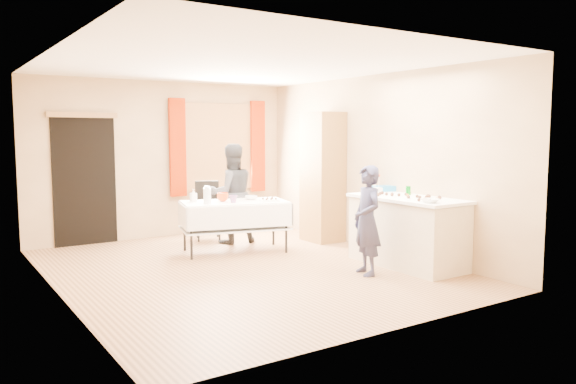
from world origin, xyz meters
TOP-DOWN VIEW (x-y plane):
  - floor at (0.00, 0.00)m, footprint 4.50×5.50m
  - ceiling at (0.00, 0.00)m, footprint 4.50×5.50m
  - wall_back at (0.00, 2.76)m, footprint 4.50×0.02m
  - wall_front at (0.00, -2.76)m, footprint 4.50×0.02m
  - wall_left at (-2.26, 0.00)m, footprint 0.02×5.50m
  - wall_right at (2.26, 0.00)m, footprint 0.02×5.50m
  - window_frame at (1.00, 2.72)m, footprint 1.32×0.06m
  - window_pane at (1.00, 2.71)m, footprint 1.20×0.02m
  - curtain_left at (0.22, 2.67)m, footprint 0.28×0.06m
  - curtain_right at (1.78, 2.67)m, footprint 0.28×0.06m
  - doorway at (-1.30, 2.73)m, footprint 0.95×0.04m
  - door_lintel at (-1.30, 2.70)m, footprint 1.05×0.06m
  - cabinet at (1.99, 0.96)m, footprint 0.50×0.60m
  - counter at (1.89, -1.04)m, footprint 0.77×1.61m
  - party_table at (0.39, 0.97)m, footprint 1.69×1.15m
  - chair at (0.49, 2.09)m, footprint 0.51×0.51m
  - girl at (1.13, -1.11)m, footprint 0.65×0.56m
  - woman at (0.67, 1.60)m, footprint 0.96×0.84m
  - soda_can at (2.06, -0.88)m, footprint 0.07×0.07m
  - mixing_bowl at (1.66, -1.62)m, footprint 0.25×0.25m
  - foam_block at (1.84, -0.48)m, footprint 0.17×0.13m
  - blue_basket at (2.13, -0.32)m, footprint 0.34×0.27m
  - pitcher at (-0.05, 0.95)m, footprint 0.13×0.13m
  - cup_red at (0.24, 1.05)m, footprint 0.31×0.31m
  - cup_rainbow at (0.29, 0.82)m, footprint 0.13×0.13m
  - small_bowl at (0.70, 1.01)m, footprint 0.35×0.35m
  - pastry_tray at (0.84, 0.73)m, footprint 0.34×0.30m
  - bottle at (-0.11, 1.30)m, footprint 0.08×0.08m
  - cake_balls at (1.85, -1.08)m, footprint 0.52×1.06m

SIDE VIEW (x-z plane):
  - floor at x=0.00m, z-range -0.02..0.00m
  - chair at x=0.49m, z-range -0.19..0.76m
  - party_table at x=0.39m, z-range 0.07..0.82m
  - counter at x=1.89m, z-range 0.00..0.91m
  - girl at x=1.13m, z-range 0.00..1.35m
  - pastry_tray at x=0.84m, z-range 0.75..0.77m
  - small_bowl at x=0.70m, z-range 0.75..0.81m
  - woman at x=0.67m, z-range 0.00..1.58m
  - cup_rainbow at x=0.29m, z-range 0.75..0.86m
  - cup_red at x=0.24m, z-range 0.75..0.88m
  - bottle at x=-0.11m, z-range 0.75..0.93m
  - pitcher at x=-0.05m, z-range 0.75..0.97m
  - cake_balls at x=1.85m, z-range 0.91..0.95m
  - mixing_bowl at x=1.66m, z-range 0.91..0.96m
  - foam_block at x=1.84m, z-range 0.91..0.99m
  - blue_basket at x=2.13m, z-range 0.91..0.99m
  - soda_can at x=2.06m, z-range 0.91..1.03m
  - doorway at x=-1.30m, z-range 0.00..2.00m
  - cabinet at x=1.99m, z-range 0.00..2.07m
  - wall_back at x=0.00m, z-range 0.00..2.60m
  - wall_front at x=0.00m, z-range 0.00..2.60m
  - wall_left at x=-2.26m, z-range 0.00..2.60m
  - wall_right at x=2.26m, z-range 0.00..2.60m
  - window_frame at x=1.00m, z-range 0.74..2.26m
  - window_pane at x=1.00m, z-range 0.80..2.20m
  - curtain_left at x=0.22m, z-range 0.67..2.33m
  - curtain_right at x=1.78m, z-range 0.67..2.33m
  - door_lintel at x=-1.30m, z-range 1.98..2.06m
  - ceiling at x=0.00m, z-range 2.60..2.62m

